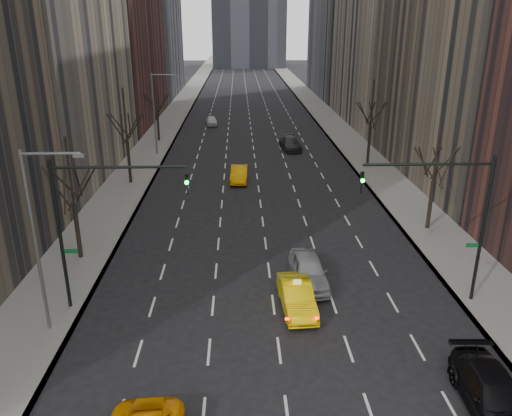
{
  "coord_description": "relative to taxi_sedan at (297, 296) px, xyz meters",
  "views": [
    {
      "loc": [
        -1.74,
        -11.33,
        14.26
      ],
      "look_at": [
        -0.74,
        17.57,
        3.5
      ],
      "focal_mm": 35.0,
      "sensor_mm": 36.0,
      "label": 1
    }
  ],
  "objects": [
    {
      "name": "streetlight_far",
      "position": [
        -12.04,
        33.44,
        4.88
      ],
      "size": [
        2.83,
        0.22,
        9.0
      ],
      "color": "slate",
      "rests_on": "ground"
    },
    {
      "name": "streetlight_near",
      "position": [
        -12.04,
        -1.56,
        4.88
      ],
      "size": [
        2.83,
        0.22,
        9.0
      ],
      "color": "slate",
      "rests_on": "ground"
    },
    {
      "name": "traffic_mast_right",
      "position": [
        7.91,
        0.43,
        4.75
      ],
      "size": [
        6.69,
        0.39,
        8.0
      ],
      "color": "black",
      "rests_on": "ground"
    },
    {
      "name": "tree_rw_c",
      "position": [
        10.8,
        28.44,
        3.3
      ],
      "size": [
        3.36,
        3.5,
        8.74
      ],
      "color": "black",
      "rests_on": "ground"
    },
    {
      "name": "tree_rw_b",
      "position": [
        10.8,
        10.44,
        2.98
      ],
      "size": [
        3.36,
        3.5,
        7.82
      ],
      "color": "black",
      "rests_on": "ground"
    },
    {
      "name": "tree_lw_c",
      "position": [
        -13.2,
        22.44,
        3.3
      ],
      "size": [
        3.36,
        3.5,
        8.74
      ],
      "color": "black",
      "rests_on": "ground"
    },
    {
      "name": "taxi_sedan",
      "position": [
        0.0,
        0.0,
        0.0
      ],
      "size": [
        1.85,
        4.58,
        1.48
      ],
      "primitive_type": "imported",
      "rotation": [
        0.0,
        0.0,
        0.06
      ],
      "color": "yellow",
      "rests_on": "ground"
    },
    {
      "name": "tree_lw_d",
      "position": [
        -13.2,
        40.44,
        2.82
      ],
      "size": [
        3.36,
        3.5,
        7.36
      ],
      "color": "black",
      "rests_on": "ground"
    },
    {
      "name": "sidewalk_right",
      "position": [
        11.05,
        58.44,
        -0.66
      ],
      "size": [
        4.5,
        320.0,
        0.15
      ],
      "primitive_type": "cube",
      "color": "slate",
      "rests_on": "ground"
    },
    {
      "name": "far_car_white",
      "position": [
        -6.97,
        50.87,
        -0.08
      ],
      "size": [
        1.95,
        4.02,
        1.32
      ],
      "primitive_type": "imported",
      "rotation": [
        0.0,
        0.0,
        0.1
      ],
      "color": "silver",
      "rests_on": "ground"
    },
    {
      "name": "silver_sedan_ahead",
      "position": [
        0.98,
        2.72,
        0.09
      ],
      "size": [
        2.15,
        4.93,
        1.65
      ],
      "primitive_type": "imported",
      "rotation": [
        0.0,
        0.0,
        0.04
      ],
      "color": "#919398",
      "rests_on": "ground"
    },
    {
      "name": "sidewalk_left",
      "position": [
        -13.45,
        58.44,
        -0.66
      ],
      "size": [
        4.5,
        320.0,
        0.15
      ],
      "primitive_type": "cube",
      "color": "slate",
      "rests_on": "ground"
    },
    {
      "name": "far_suv_grey",
      "position": [
        3.19,
        35.44,
        0.0
      ],
      "size": [
        2.64,
        5.3,
        1.48
      ],
      "primitive_type": "imported",
      "rotation": [
        0.0,
        0.0,
        0.11
      ],
      "color": "#2C2B30",
      "rests_on": "ground"
    },
    {
      "name": "parked_suv_black",
      "position": [
        6.78,
        -7.7,
        0.03
      ],
      "size": [
        2.37,
        5.38,
        1.54
      ],
      "primitive_type": "imported",
      "rotation": [
        0.0,
        0.0,
        -0.04
      ],
      "color": "black",
      "rests_on": "ground"
    },
    {
      "name": "tree_lw_b",
      "position": [
        -13.2,
        6.44,
        2.98
      ],
      "size": [
        3.36,
        3.5,
        7.82
      ],
      "color": "black",
      "rests_on": "ground"
    },
    {
      "name": "far_taxi",
      "position": [
        -2.96,
        22.88,
        -0.01
      ],
      "size": [
        1.78,
        4.5,
        1.46
      ],
      "primitive_type": "imported",
      "rotation": [
        0.0,
        0.0,
        -0.05
      ],
      "color": "#FFA905",
      "rests_on": "ground"
    },
    {
      "name": "traffic_mast_left",
      "position": [
        -10.31,
        0.43,
        4.75
      ],
      "size": [
        6.69,
        0.39,
        8.0
      ],
      "color": "black",
      "rests_on": "ground"
    }
  ]
}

